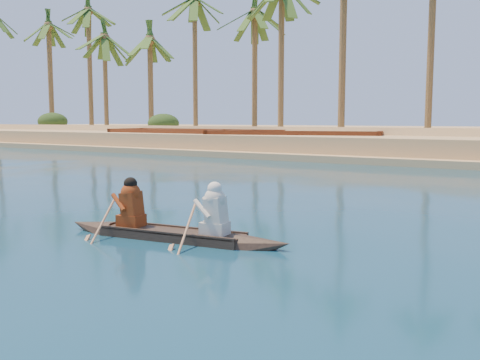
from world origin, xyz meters
The scene contains 5 objects.
palm_grove centered at (0.00, 35.00, 8.00)m, with size 110.00×14.00×16.00m, color #386122, non-canonical shape.
shrub_cluster centered at (0.00, 31.50, 1.20)m, with size 100.00×6.00×2.40m, color #203714, non-canonical shape.
canoe centered at (0.16, 4.05, 0.25)m, with size 4.81×1.35×1.31m.
barge_left centered at (-18.08, 26.33, 0.64)m, with size 11.14×4.00×1.84m.
barge_mid centered at (-9.13, 27.00, 0.64)m, with size 11.62×6.51×1.84m.
Camera 1 is at (6.70, -3.59, 2.27)m, focal length 40.00 mm.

